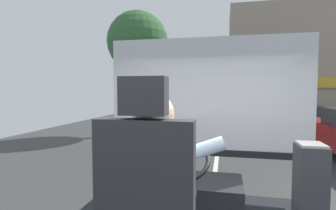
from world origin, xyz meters
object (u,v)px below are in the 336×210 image
fare_box (310,193)px  parked_car_silver (302,118)px  steering_console (186,196)px  bus_driver (157,182)px  parked_car_charcoal (280,111)px

fare_box → parked_car_silver: 11.81m
fare_box → parked_car_silver: (2.98, 11.41, -0.51)m
steering_console → bus_driver: bearing=-90.0°
fare_box → parked_car_charcoal: fare_box is taller
bus_driver → parked_car_charcoal: bus_driver is taller
bus_driver → parked_car_silver: bearing=71.8°
steering_console → fare_box: bearing=-9.5°
bus_driver → fare_box: 1.49m
steering_console → parked_car_silver: (4.06, 11.23, -0.31)m
bus_driver → steering_console: bus_driver is taller
fare_box → bus_driver: bearing=-138.4°
bus_driver → steering_console: (-0.00, 1.14, -0.55)m
steering_console → parked_car_silver: size_ratio=0.28×
parked_car_silver → parked_car_charcoal: bearing=90.0°
bus_driver → parked_car_silver: (4.06, 12.37, -0.87)m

